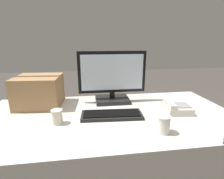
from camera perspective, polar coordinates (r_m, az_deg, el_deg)
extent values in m
cube|color=beige|center=(1.44, -0.79, -21.65)|extent=(1.80, 0.90, 0.73)
cube|color=black|center=(1.51, 0.06, -3.27)|extent=(0.28, 0.22, 0.03)
cylinder|color=black|center=(1.49, 0.06, -1.75)|extent=(0.04, 0.04, 0.05)
cube|color=black|center=(1.44, 0.06, 5.70)|extent=(0.56, 0.03, 0.34)
cube|color=silver|center=(1.43, 0.16, 5.58)|extent=(0.51, 0.01, 0.29)
cube|color=black|center=(1.22, -0.07, -8.34)|extent=(0.43, 0.19, 0.02)
cube|color=black|center=(1.21, -0.07, -7.74)|extent=(0.39, 0.15, 0.01)
cube|color=beige|center=(1.38, 20.51, -5.86)|extent=(0.19, 0.20, 0.05)
cube|color=beige|center=(1.34, 18.30, -4.44)|extent=(0.06, 0.18, 0.03)
cube|color=gray|center=(1.38, 21.83, -4.75)|extent=(0.11, 0.12, 0.01)
cylinder|color=beige|center=(1.17, -17.46, -8.64)|extent=(0.07, 0.07, 0.08)
cylinder|color=beige|center=(1.15, -17.65, -6.56)|extent=(0.07, 0.07, 0.01)
cylinder|color=white|center=(1.05, 16.46, -11.09)|extent=(0.07, 0.07, 0.09)
cylinder|color=white|center=(1.03, 16.68, -8.55)|extent=(0.08, 0.08, 0.01)
cube|color=silver|center=(0.97, 8.29, -15.96)|extent=(0.06, 0.11, 0.00)
ellipsoid|color=silver|center=(0.93, 11.24, -17.75)|extent=(0.03, 0.04, 0.00)
cube|color=#9E754C|center=(1.50, -22.68, -0.48)|extent=(0.36, 0.33, 0.24)
cube|color=brown|center=(1.47, -23.18, 4.03)|extent=(0.33, 0.06, 0.00)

